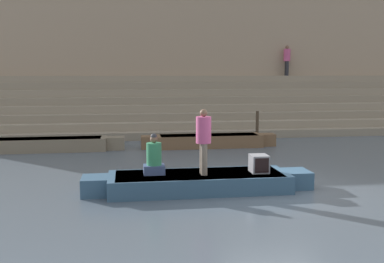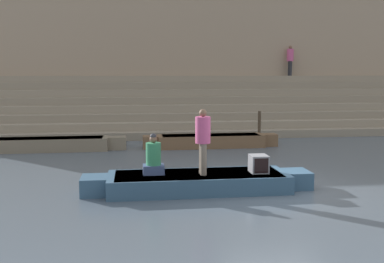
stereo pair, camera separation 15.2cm
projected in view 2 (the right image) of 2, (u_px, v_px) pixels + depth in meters
name	position (u px, v px, depth m)	size (l,w,h in m)	color
ground_plane	(278.00, 190.00, 11.28)	(120.00, 120.00, 0.00)	#4C5660
ghat_steps	(203.00, 111.00, 23.09)	(36.00, 5.24, 2.77)	gray
back_wall	(196.00, 54.00, 25.11)	(34.20, 1.28, 8.06)	tan
rowboat_main	(198.00, 182.00, 11.18)	(5.72, 1.56, 0.44)	#33516B
person_standing	(203.00, 137.00, 10.97)	(0.37, 0.37, 1.61)	#756656
person_rowing	(153.00, 158.00, 11.07)	(0.52, 0.41, 1.01)	#3D4C75
tv_set	(259.00, 164.00, 11.26)	(0.43, 0.49, 0.44)	slate
moored_boat_shore	(42.00, 144.00, 16.93)	(6.27, 1.03, 0.49)	#756651
moored_boat_distant	(211.00, 141.00, 17.80)	(5.36, 1.03, 0.49)	brown
mooring_post	(259.00, 127.00, 18.91)	(0.13, 0.13, 1.34)	#473828
person_on_steps	(290.00, 58.00, 24.92)	(0.37, 0.37, 1.66)	#28282D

